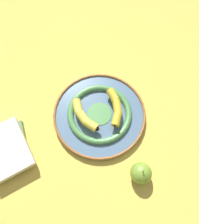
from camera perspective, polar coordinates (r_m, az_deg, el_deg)
ground_plane at (r=0.88m, az=0.40°, el=-3.88°), size 2.80×2.80×0.00m
decorative_bowl at (r=0.88m, az=0.00°, el=-0.55°), size 0.37×0.37×0.04m
banana_a at (r=0.84m, az=-4.35°, el=-0.81°), size 0.16×0.10×0.03m
banana_b at (r=0.86m, az=4.27°, el=1.13°), size 0.12×0.15×0.03m
book_stack at (r=0.90m, az=-22.90°, el=-8.67°), size 0.25×0.24×0.05m
apple at (r=0.81m, az=10.77°, el=-15.45°), size 0.08×0.08×0.09m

